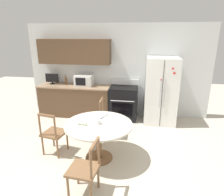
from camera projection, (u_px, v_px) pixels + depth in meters
ground_plane at (97, 166)px, 3.67m from camera, size 14.00×14.00×0.00m
back_wall at (106, 66)px, 5.71m from camera, size 5.20×0.44×2.60m
kitchen_counter at (75, 100)px, 5.86m from camera, size 2.07×0.64×0.90m
refrigerator at (161, 91)px, 5.28m from camera, size 0.82×0.80×1.75m
oven_range at (124, 103)px, 5.62m from camera, size 0.77×0.68×1.08m
microwave at (84, 80)px, 5.68m from camera, size 0.49×0.40×0.31m
countertop_tv at (52, 78)px, 5.85m from camera, size 0.38×0.16×0.31m
counter_bottle at (66, 81)px, 5.84m from camera, size 0.07×0.07×0.28m
dining_table at (99, 130)px, 3.72m from camera, size 1.26×1.26×0.74m
dining_chair_far at (108, 119)px, 4.63m from camera, size 0.43×0.43×0.90m
dining_chair_near at (85, 170)px, 2.90m from camera, size 0.45×0.45×0.90m
dining_chair_left at (53, 133)px, 3.95m from camera, size 0.49×0.49×0.90m
candle_glass at (98, 122)px, 3.66m from camera, size 0.09×0.09×0.08m
folded_napkin at (82, 123)px, 3.62m from camera, size 0.18×0.08×0.05m
mail_stack at (100, 115)px, 4.03m from camera, size 0.35×0.37×0.02m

